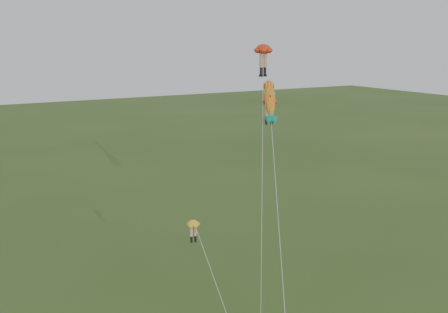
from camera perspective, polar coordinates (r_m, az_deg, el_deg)
legs_kite_red_high at (r=38.28m, az=4.52°, el=11.42°), size 5.31×7.72×19.65m
legs_kite_red_mid at (r=37.64m, az=5.24°, el=5.61°), size 4.73×9.12×15.84m
legs_kite_yellow at (r=30.90m, az=-3.12°, el=-8.94°), size 2.07×5.17×9.16m
fish_kite at (r=36.98m, az=5.25°, el=6.55°), size 4.91×9.67×17.27m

